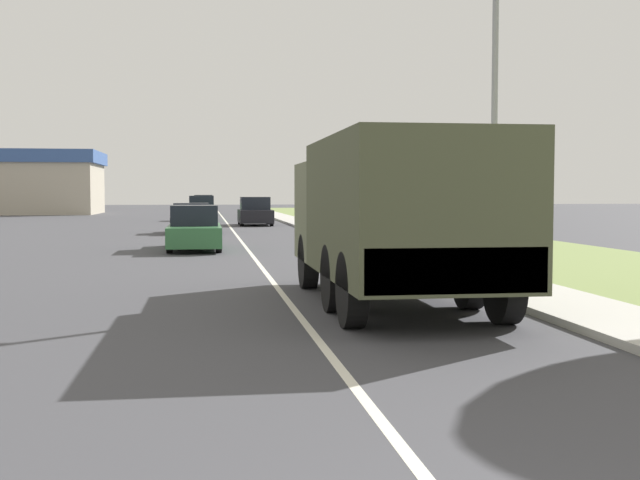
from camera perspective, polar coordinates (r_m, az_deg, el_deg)
ground_plane at (r=42.24m, az=-6.27°, el=0.74°), size 180.00×180.00×0.00m
lane_centre_stripe at (r=42.24m, az=-6.27°, el=0.74°), size 0.12×120.00×0.00m
sidewalk_right at (r=42.63m, az=-0.21°, el=0.87°), size 1.80×120.00×0.12m
grass_strip_right at (r=43.47m, az=5.54°, el=0.83°), size 7.00×120.00×0.02m
military_truck at (r=13.72m, az=5.26°, el=1.98°), size 2.57×7.21×2.80m
car_nearest_ahead at (r=27.46m, az=-8.91°, el=0.74°), size 1.75×4.79×1.51m
car_second_ahead at (r=38.80m, az=-9.13°, el=1.45°), size 1.87×3.92×1.44m
car_third_ahead at (r=47.73m, az=-4.64°, el=1.95°), size 1.93×4.18×1.68m
car_fourth_ahead at (r=56.45m, az=-8.42°, el=2.16°), size 1.89×4.65×1.73m
car_farthest_ahead at (r=70.96m, az=-8.29°, el=2.41°), size 1.78×4.88×1.75m
lamp_post at (r=17.88m, az=11.73°, el=11.64°), size 1.69×0.24×7.44m
building_distant at (r=78.21m, az=-21.11°, el=3.85°), size 15.94×10.43×5.70m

